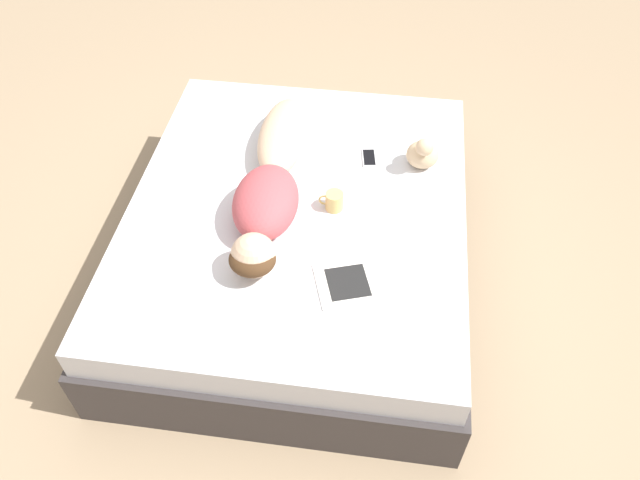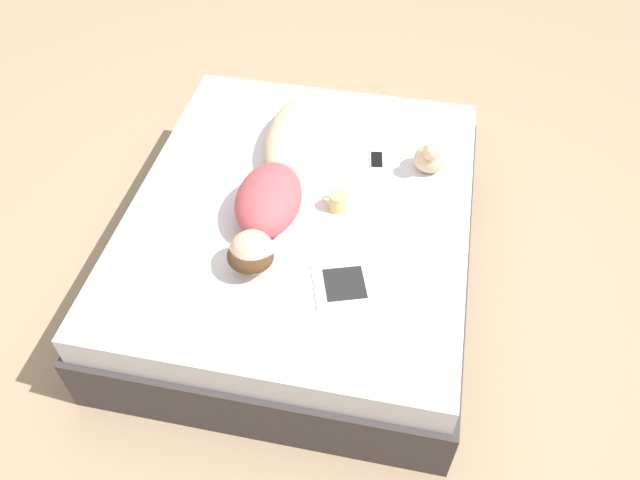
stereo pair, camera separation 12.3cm
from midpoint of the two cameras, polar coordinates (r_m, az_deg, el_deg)
The scene contains 7 objects.
ground_plane at distance 3.55m, azimuth -2.86°, elevation -2.68°, with size 12.00×12.00×0.00m, color #9E8466.
bed at distance 3.35m, azimuth -3.02°, elevation 0.08°, with size 1.75×2.08×0.52m.
person at distance 3.13m, azimuth -5.69°, elevation 5.06°, with size 0.33×1.33×0.22m.
open_magazine at distance 2.84m, azimuth 3.94°, elevation -3.56°, with size 0.62×0.43×0.01m.
coffee_mug at distance 3.11m, azimuth 0.16°, elevation 3.64°, with size 0.13×0.09×0.10m.
cell_phone at distance 3.43m, azimuth 3.48°, elevation 7.49°, with size 0.10×0.17×0.01m.
plush_toy at distance 3.35m, azimuth 8.33°, elevation 7.82°, with size 0.17×0.18×0.22m.
Camera 1 is at (-0.42, 2.21, 2.74)m, focal length 35.00 mm.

